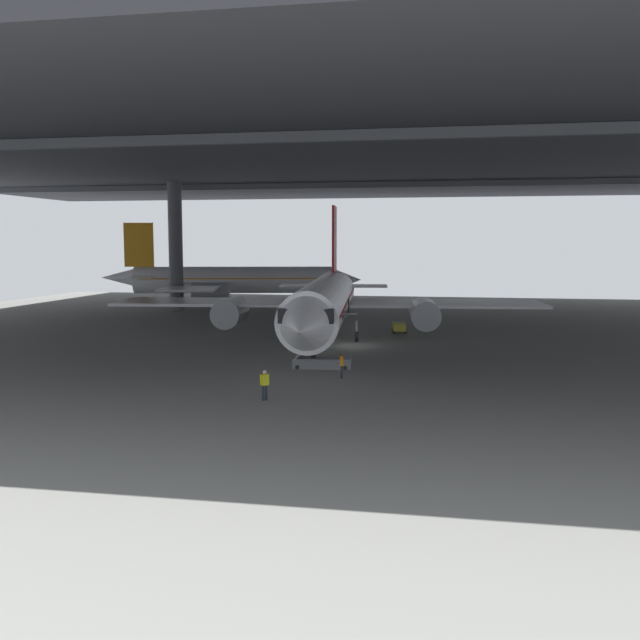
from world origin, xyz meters
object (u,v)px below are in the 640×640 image
crew_worker_by_stairs (342,364)px  baggage_tug (399,327)px  boarding_stairs (323,357)px  airplane_distant (230,280)px  airplane_main (325,302)px  crew_worker_near_nose (265,383)px

crew_worker_by_stairs → baggage_tug: (1.85, 23.83, -0.41)m
crew_worker_by_stairs → boarding_stairs: bearing=117.7°
boarding_stairs → baggage_tug: boarding_stairs is taller
airplane_distant → baggage_tug: bearing=-45.8°
airplane_main → airplane_distant: size_ratio=1.12×
crew_worker_by_stairs → baggage_tug: bearing=85.6°
crew_worker_by_stairs → baggage_tug: crew_worker_by_stairs is taller
crew_worker_near_nose → airplane_distant: (-19.98, 56.52, 2.43)m
boarding_stairs → crew_worker_by_stairs: (1.84, -3.50, 0.19)m
crew_worker_near_nose → baggage_tug: crew_worker_near_nose is taller
airplane_main → boarding_stairs: airplane_main is taller
boarding_stairs → airplane_distant: size_ratio=0.14×
boarding_stairs → crew_worker_near_nose: 10.61m
airplane_main → airplane_distant: airplane_main is taller
airplane_distant → baggage_tug: size_ratio=15.02×
baggage_tug → crew_worker_near_nose: bearing=-99.2°
baggage_tug → airplane_main: bearing=-119.8°
airplane_main → crew_worker_by_stairs: (3.65, -14.23, -2.65)m
airplane_distant → crew_worker_near_nose: bearing=-70.5°
boarding_stairs → baggage_tug: (3.69, 20.33, -0.22)m
baggage_tug → crew_worker_by_stairs: bearing=-94.4°
crew_worker_by_stairs → airplane_distant: airplane_distant is taller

